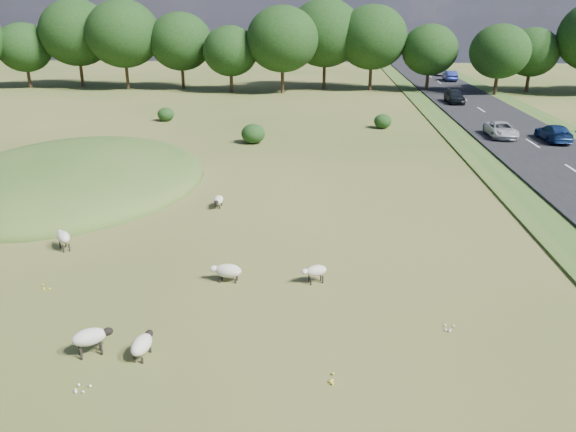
% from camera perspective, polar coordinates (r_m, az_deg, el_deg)
% --- Properties ---
extents(ground, '(160.00, 160.00, 0.00)m').
position_cam_1_polar(ground, '(42.10, -1.23, 6.28)').
color(ground, '#3D571B').
rests_on(ground, ground).
extents(mound, '(16.00, 20.00, 4.00)m').
position_cam_1_polar(mound, '(37.66, -20.91, 3.26)').
color(mound, '#33561E').
rests_on(mound, ground).
extents(road, '(8.00, 150.00, 0.25)m').
position_cam_1_polar(road, '(54.19, 21.59, 8.16)').
color(road, black).
rests_on(road, ground).
extents(treeline, '(96.28, 14.66, 11.70)m').
position_cam_1_polar(treeline, '(76.38, 0.37, 17.51)').
color(treeline, black).
rests_on(treeline, ground).
extents(shrubs, '(22.22, 10.81, 1.56)m').
position_cam_1_polar(shrubs, '(49.75, -2.53, 9.27)').
color(shrubs, black).
rests_on(shrubs, ground).
extents(sheep_0, '(1.08, 0.75, 0.75)m').
position_cam_1_polar(sheep_0, '(22.04, 2.79, -5.60)').
color(sheep_0, '#BFB69E').
rests_on(sheep_0, ground).
extents(sheep_1, '(0.66, 1.27, 0.71)m').
position_cam_1_polar(sheep_1, '(18.24, -14.62, -12.48)').
color(sheep_1, '#BFB69E').
rests_on(sheep_1, ground).
extents(sheep_2, '(1.30, 0.64, 0.74)m').
position_cam_1_polar(sheep_2, '(22.29, -6.19, -5.55)').
color(sheep_2, '#BFB69E').
rests_on(sheep_2, ground).
extents(sheep_3, '(0.52, 1.12, 0.65)m').
position_cam_1_polar(sheep_3, '(30.68, -7.11, 1.60)').
color(sheep_3, '#BFB69E').
rests_on(sheep_3, ground).
extents(sheep_4, '(1.28, 1.00, 0.91)m').
position_cam_1_polar(sheep_4, '(18.69, -19.44, -11.52)').
color(sheep_4, '#BFB69E').
rests_on(sheep_4, ground).
extents(sheep_5, '(1.05, 1.18, 0.88)m').
position_cam_1_polar(sheep_5, '(26.92, -21.88, -1.99)').
color(sheep_5, '#BFB69E').
rests_on(sheep_5, ground).
extents(car_1, '(1.86, 4.57, 1.33)m').
position_cam_1_polar(car_1, '(97.07, 15.18, 14.05)').
color(car_1, '#A1A3A8').
rests_on(car_1, road).
extents(car_2, '(1.83, 4.49, 1.30)m').
position_cam_1_polar(car_2, '(50.07, 25.41, 7.65)').
color(car_2, navy).
rests_on(car_2, road).
extents(car_4, '(1.79, 4.46, 1.52)m').
position_cam_1_polar(car_4, '(67.43, 16.57, 11.60)').
color(car_4, black).
rests_on(car_4, road).
extents(car_5, '(1.54, 4.41, 1.45)m').
position_cam_1_polar(car_5, '(89.27, 16.13, 13.53)').
color(car_5, navy).
rests_on(car_5, road).
extents(car_6, '(2.02, 4.38, 1.22)m').
position_cam_1_polar(car_6, '(49.96, 20.83, 8.20)').
color(car_6, silver).
rests_on(car_6, road).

